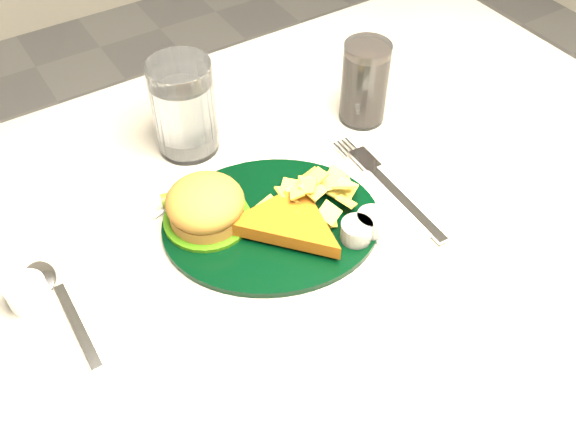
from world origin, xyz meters
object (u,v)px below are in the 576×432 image
at_px(table, 290,375).
at_px(water_glass, 184,107).
at_px(dinner_plate, 271,208).
at_px(cola_glass, 365,83).
at_px(fork_napkin, 401,199).

bearing_deg(table, water_glass, 100.90).
distance_m(dinner_plate, water_glass, 0.20).
distance_m(dinner_plate, cola_glass, 0.26).
xyz_separation_m(dinner_plate, fork_napkin, (0.16, -0.06, -0.02)).
bearing_deg(dinner_plate, water_glass, 119.71).
distance_m(dinner_plate, fork_napkin, 0.17).
relative_size(dinner_plate, fork_napkin, 1.41).
bearing_deg(table, cola_glass, 31.59).
height_order(dinner_plate, water_glass, water_glass).
distance_m(table, water_glass, 0.49).
relative_size(table, water_glass, 8.86).
distance_m(water_glass, fork_napkin, 0.31).
distance_m(cola_glass, fork_napkin, 0.19).
relative_size(table, fork_napkin, 6.18).
bearing_deg(fork_napkin, cola_glass, 71.58).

